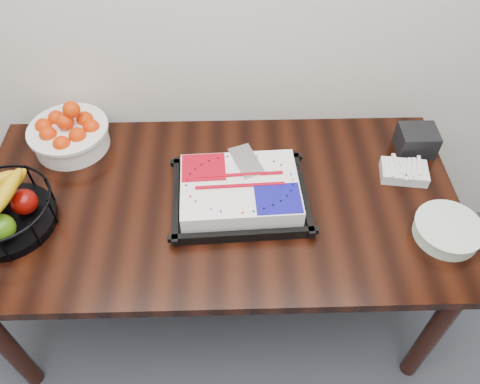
{
  "coord_description": "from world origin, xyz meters",
  "views": [
    {
      "loc": [
        0.05,
        0.87,
        2.08
      ],
      "look_at": [
        0.08,
        1.96,
        0.83
      ],
      "focal_mm": 35.0,
      "sensor_mm": 36.0,
      "label": 1
    }
  ],
  "objects_px": {
    "plate_stack": "(447,230)",
    "napkin_box": "(416,141)",
    "cake_tray": "(240,192)",
    "tangerine_bowl": "(68,130)",
    "fruit_basket": "(2,210)",
    "table": "(218,213)"
  },
  "relations": [
    {
      "from": "cake_tray",
      "to": "tangerine_bowl",
      "type": "relative_size",
      "value": 1.58
    },
    {
      "from": "table",
      "to": "plate_stack",
      "type": "distance_m",
      "value": 0.82
    },
    {
      "from": "cake_tray",
      "to": "fruit_basket",
      "type": "distance_m",
      "value": 0.83
    },
    {
      "from": "table",
      "to": "plate_stack",
      "type": "bearing_deg",
      "value": -13.23
    },
    {
      "from": "tangerine_bowl",
      "to": "plate_stack",
      "type": "bearing_deg",
      "value": -19.51
    },
    {
      "from": "cake_tray",
      "to": "napkin_box",
      "type": "xyz_separation_m",
      "value": [
        0.72,
        0.25,
        0.01
      ]
    },
    {
      "from": "table",
      "to": "tangerine_bowl",
      "type": "distance_m",
      "value": 0.69
    },
    {
      "from": "plate_stack",
      "to": "napkin_box",
      "type": "bearing_deg",
      "value": 89.35
    },
    {
      "from": "table",
      "to": "tangerine_bowl",
      "type": "relative_size",
      "value": 5.64
    },
    {
      "from": "table",
      "to": "cake_tray",
      "type": "relative_size",
      "value": 3.57
    },
    {
      "from": "cake_tray",
      "to": "tangerine_bowl",
      "type": "height_order",
      "value": "tangerine_bowl"
    },
    {
      "from": "cake_tray",
      "to": "fruit_basket",
      "type": "xyz_separation_m",
      "value": [
        -0.82,
        -0.09,
        0.03
      ]
    },
    {
      "from": "tangerine_bowl",
      "to": "cake_tray",
      "type": "bearing_deg",
      "value": -24.73
    },
    {
      "from": "cake_tray",
      "to": "napkin_box",
      "type": "distance_m",
      "value": 0.76
    },
    {
      "from": "fruit_basket",
      "to": "plate_stack",
      "type": "distance_m",
      "value": 1.54
    },
    {
      "from": "plate_stack",
      "to": "napkin_box",
      "type": "relative_size",
      "value": 1.59
    },
    {
      "from": "fruit_basket",
      "to": "plate_stack",
      "type": "xyz_separation_m",
      "value": [
        1.53,
        -0.09,
        -0.05
      ]
    },
    {
      "from": "plate_stack",
      "to": "cake_tray",
      "type": "bearing_deg",
      "value": 165.81
    },
    {
      "from": "cake_tray",
      "to": "table",
      "type": "bearing_deg",
      "value": 175.29
    },
    {
      "from": "cake_tray",
      "to": "napkin_box",
      "type": "bearing_deg",
      "value": 19.18
    },
    {
      "from": "tangerine_bowl",
      "to": "napkin_box",
      "type": "bearing_deg",
      "value": -2.62
    },
    {
      "from": "cake_tray",
      "to": "tangerine_bowl",
      "type": "bearing_deg",
      "value": 155.27
    }
  ]
}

